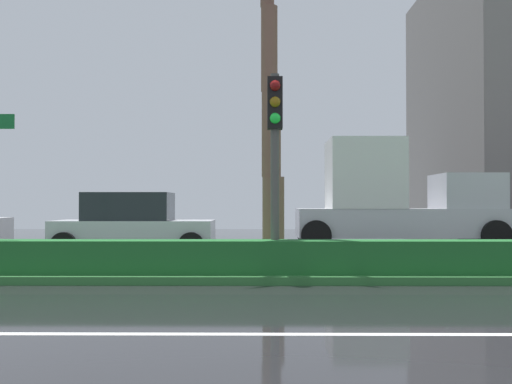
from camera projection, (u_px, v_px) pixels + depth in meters
ground_plane at (66, 270)px, 13.82m from camera, size 90.00×42.00×0.10m
median_strip at (51, 269)px, 12.82m from camera, size 85.50×4.00×0.15m
median_hedge at (26, 257)px, 11.43m from camera, size 76.50×0.70×0.60m
traffic_signal_median_right at (275, 135)px, 11.63m from camera, size 0.28×0.43×3.69m
car_in_traffic_third at (133, 225)px, 17.12m from camera, size 4.30×2.02×1.72m
box_truck_lead at (395, 200)px, 20.00m from camera, size 6.40×2.64×3.46m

